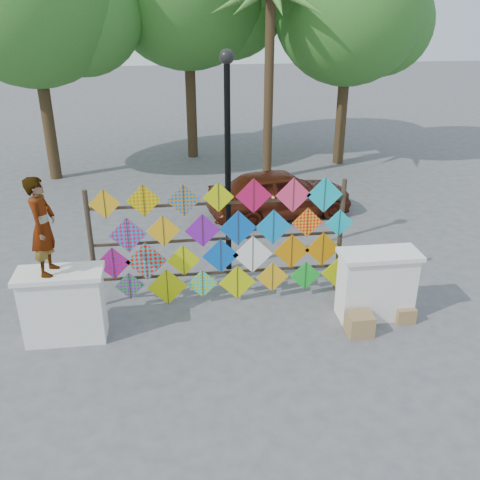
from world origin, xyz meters
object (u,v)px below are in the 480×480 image
at_px(kite_rack, 226,242).
at_px(lamppost, 228,145).
at_px(sedan, 280,193).
at_px(vendor_woman, 43,226).

relative_size(kite_rack, lamppost, 1.12).
height_order(kite_rack, sedan, kite_rack).
bearing_deg(sedan, kite_rack, 144.68).
relative_size(kite_rack, vendor_woman, 3.11).
distance_m(vendor_woman, sedan, 7.08).
bearing_deg(sedan, lamppost, 138.45).
bearing_deg(vendor_woman, sedan, -35.66).
height_order(vendor_woman, lamppost, lamppost).
xyz_separation_m(kite_rack, vendor_woman, (-2.93, -0.93, 0.88)).
bearing_deg(vendor_woman, lamppost, -46.76).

